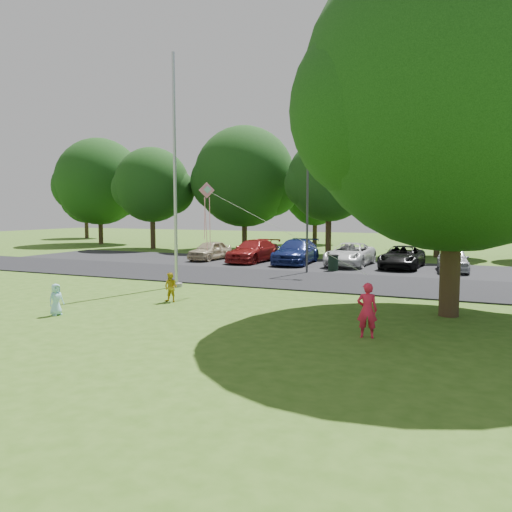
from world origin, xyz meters
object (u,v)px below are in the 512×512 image
at_px(flagpole, 175,191).
at_px(child_yellow, 171,287).
at_px(trash_can, 333,263).
at_px(child_blue, 56,299).
at_px(kite, 210,203).
at_px(big_tree, 453,103).
at_px(street_lamp, 312,209).
at_px(woman, 367,310).

xyz_separation_m(flagpole, child_yellow, (1.80, -3.19, -3.62)).
xyz_separation_m(flagpole, trash_can, (4.92, 8.00, -3.70)).
height_order(child_blue, kite, kite).
relative_size(big_tree, child_blue, 11.48).
height_order(street_lamp, trash_can, street_lamp).
bearing_deg(child_yellow, woman, -19.15).
height_order(big_tree, child_blue, big_tree).
relative_size(child_yellow, child_blue, 1.06).
relative_size(street_lamp, trash_can, 6.17).
distance_m(street_lamp, trash_can, 3.35).
relative_size(flagpole, kite, 1.36).
bearing_deg(child_yellow, big_tree, 6.08).
height_order(flagpole, kite, flagpole).
xyz_separation_m(street_lamp, kite, (-1.56, -8.16, 0.21)).
height_order(street_lamp, big_tree, big_tree).
bearing_deg(big_tree, child_yellow, -171.40).
height_order(street_lamp, child_blue, street_lamp).
bearing_deg(kite, woman, -71.28).
xyz_separation_m(flagpole, kite, (2.50, -1.46, -0.52)).
bearing_deg(big_tree, flagpole, 170.97).
height_order(big_tree, kite, big_tree).
bearing_deg(street_lamp, child_yellow, -103.99).
height_order(trash_can, woman, woman).
height_order(flagpole, child_blue, flagpole).
xyz_separation_m(child_blue, kite, (2.79, 5.15, 3.14)).
relative_size(trash_can, woman, 0.63).
xyz_separation_m(flagpole, child_blue, (-0.29, -6.61, -3.66)).
xyz_separation_m(street_lamp, trash_can, (0.86, 1.30, -2.97)).
xyz_separation_m(woman, kite, (-6.89, 3.99, 2.92)).
relative_size(trash_can, child_blue, 0.91).
height_order(flagpole, big_tree, big_tree).
distance_m(street_lamp, big_tree, 11.50).
distance_m(trash_can, child_yellow, 11.61).
xyz_separation_m(big_tree, child_yellow, (-9.36, -1.41, -6.08)).
relative_size(woman, kite, 0.20).
height_order(trash_can, child_yellow, child_yellow).
bearing_deg(child_blue, kite, -16.29).
distance_m(big_tree, child_blue, 13.85).
distance_m(flagpole, trash_can, 10.09).
relative_size(trash_can, child_yellow, 0.85).
distance_m(flagpole, child_blue, 7.56).
bearing_deg(woman, street_lamp, -78.73).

